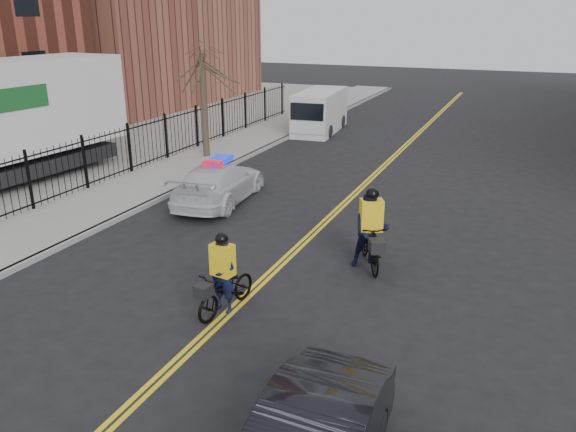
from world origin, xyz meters
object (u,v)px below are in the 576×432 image
Objects in this scene: cargo_van at (319,112)px; cyclist_far at (370,236)px; police_cruiser at (219,183)px; cyclist_near at (223,284)px.

cyclist_far is at bearing -71.04° from cargo_van.
police_cruiser is 2.33× the size of cyclist_far.
cargo_van reaches higher than police_cruiser.
cargo_van is at bearing 113.04° from cyclist_near.
police_cruiser is 12.99m from cargo_van.
police_cruiser is at bearing -90.45° from cargo_van.
cargo_van is (-1.14, 12.93, 0.38)m from police_cruiser.
cyclist_far is at bearing 146.76° from police_cruiser.
cyclist_far is (6.14, -3.09, 0.14)m from police_cruiser.
cyclist_near is 0.91× the size of cyclist_far.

